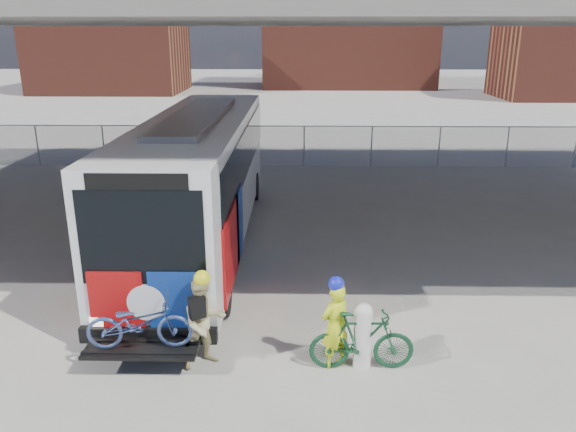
{
  "coord_description": "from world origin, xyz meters",
  "views": [
    {
      "loc": [
        0.76,
        -12.72,
        5.79
      ],
      "look_at": [
        0.51,
        -0.01,
        1.6
      ],
      "focal_mm": 35.0,
      "sensor_mm": 36.0,
      "label": 1
    }
  ],
  "objects_px": {
    "bollard": "(363,333)",
    "cyclist_tan": "(204,321)",
    "bike_parked": "(362,341)",
    "bus": "(200,170)",
    "cyclist_hivis": "(335,324)"
  },
  "relations": [
    {
      "from": "bollard",
      "to": "cyclist_tan",
      "type": "bearing_deg",
      "value": -179.93
    },
    {
      "from": "bollard",
      "to": "bike_parked",
      "type": "height_order",
      "value": "bollard"
    },
    {
      "from": "bollard",
      "to": "cyclist_tan",
      "type": "relative_size",
      "value": 0.67
    },
    {
      "from": "bus",
      "to": "cyclist_hivis",
      "type": "xyz_separation_m",
      "value": [
        3.43,
        -6.32,
        -1.26
      ]
    },
    {
      "from": "cyclist_hivis",
      "to": "bike_parked",
      "type": "relative_size",
      "value": 0.94
    },
    {
      "from": "bollard",
      "to": "bike_parked",
      "type": "relative_size",
      "value": 0.67
    },
    {
      "from": "bus",
      "to": "cyclist_hivis",
      "type": "relative_size",
      "value": 7.34
    },
    {
      "from": "cyclist_hivis",
      "to": "cyclist_tan",
      "type": "distance_m",
      "value": 2.34
    },
    {
      "from": "bollard",
      "to": "cyclist_hivis",
      "type": "bearing_deg",
      "value": -180.0
    },
    {
      "from": "bus",
      "to": "cyclist_tan",
      "type": "height_order",
      "value": "bus"
    },
    {
      "from": "bollard",
      "to": "bike_parked",
      "type": "xyz_separation_m",
      "value": [
        -0.02,
        -0.09,
        -0.11
      ]
    },
    {
      "from": "cyclist_tan",
      "to": "bike_parked",
      "type": "height_order",
      "value": "cyclist_tan"
    },
    {
      "from": "bollard",
      "to": "cyclist_tan",
      "type": "height_order",
      "value": "cyclist_tan"
    },
    {
      "from": "bollard",
      "to": "bike_parked",
      "type": "bearing_deg",
      "value": -103.38
    },
    {
      "from": "cyclist_hivis",
      "to": "cyclist_tan",
      "type": "height_order",
      "value": "cyclist_tan"
    }
  ]
}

